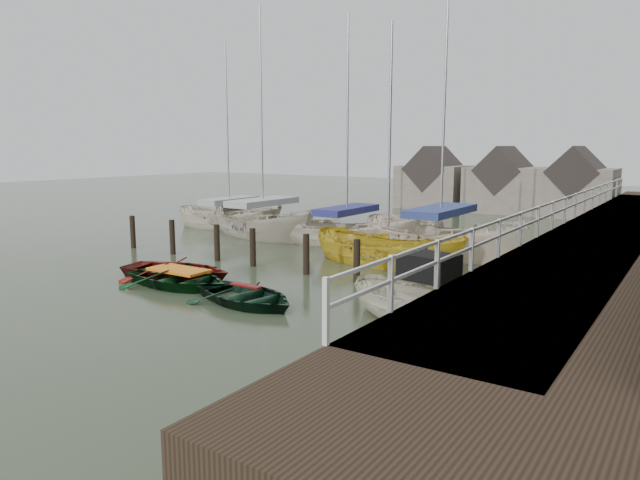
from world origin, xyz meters
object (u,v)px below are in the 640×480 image
Objects in this scene: sailboat_b at (347,242)px; rowboat_green at (179,286)px; motorboat at (424,319)px; sailboat_d at (439,252)px; rowboat_dkgreen at (247,304)px; sailboat_c at (387,263)px; sailboat_e at (230,226)px; sailboat_a at (263,235)px; rowboat_red at (177,278)px.

rowboat_green is at bearing 163.67° from sailboat_b.
sailboat_d reaches higher than motorboat.
rowboat_green is 1.08× the size of rowboat_dkgreen.
sailboat_c is (3.62, -2.96, -0.05)m from sailboat_b.
sailboat_d reaches higher than sailboat_e.
sailboat_a is at bearing 47.76° from rowboat_dkgreen.
rowboat_dkgreen is 0.79× the size of motorboat.
sailboat_c is at bearing -91.67° from sailboat_a.
motorboat is 11.86m from sailboat_b.
sailboat_b is at bearing -69.57° from sailboat_a.
rowboat_green is (0.92, -0.74, 0.00)m from rowboat_red.
sailboat_c is at bearing -29.83° from rowboat_green.
sailboat_a is 3.54m from sailboat_e.
sailboat_c reaches higher than rowboat_green.
rowboat_red is 1.03× the size of rowboat_green.
sailboat_e reaches higher than rowboat_red.
sailboat_d is (5.47, 9.10, 0.06)m from rowboat_red.
sailboat_d is 1.23× the size of sailboat_e.
sailboat_d is at bearing -105.09° from sailboat_e.
sailboat_c is 0.74× the size of sailboat_d.
sailboat_a reaches higher than rowboat_red.
motorboat is at bearing -102.53° from rowboat_red.
sailboat_a is at bearing 8.95° from rowboat_red.
motorboat is (8.80, 0.12, 0.10)m from rowboat_red.
sailboat_c is 0.91× the size of sailboat_e.
rowboat_red is at bearing -141.83° from sailboat_a.
sailboat_a reaches higher than motorboat.
sailboat_b is 7.97m from sailboat_e.
sailboat_b reaches higher than sailboat_e.
sailboat_a is at bearing -120.90° from sailboat_e.
rowboat_red is 4.14m from rowboat_dkgreen.
sailboat_d is (-3.33, 8.98, -0.04)m from motorboat.
motorboat is (7.88, 0.86, 0.10)m from rowboat_green.
sailboat_d is at bearing -26.10° from rowboat_green.
sailboat_b is at bearing 105.18° from sailboat_d.
rowboat_dkgreen is 7.20m from sailboat_c.
sailboat_a is (-7.56, 9.78, 0.06)m from rowboat_dkgreen.
sailboat_d is (9.03, 0.39, 0.00)m from sailboat_a.
sailboat_e is at bearing 21.61° from rowboat_red.
motorboat is at bearing -139.04° from sailboat_c.
sailboat_e reaches higher than rowboat_dkgreen.
rowboat_dkgreen is (4.00, -1.07, 0.00)m from rowboat_red.
sailboat_a is (-12.36, 8.59, -0.04)m from motorboat.
sailboat_c is at bearing -145.03° from sailboat_b.
rowboat_green is 0.28× the size of sailboat_d.
sailboat_b is (0.11, 9.81, 0.06)m from rowboat_green.
sailboat_b is at bearing -19.76° from rowboat_red.
sailboat_a reaches higher than rowboat_green.
motorboat is at bearing -66.11° from rowboat_dkgreen.
sailboat_a is at bearing 78.61° from sailboat_c.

